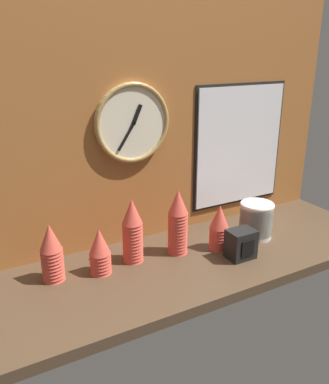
{
  "coord_description": "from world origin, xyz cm",
  "views": [
    {
      "loc": [
        -82.19,
        -117.79,
        77.8
      ],
      "look_at": [
        -14.78,
        4.0,
        27.36
      ],
      "focal_mm": 38.0,
      "sensor_mm": 36.0,
      "label": 1
    }
  ],
  "objects_px": {
    "cup_stack_center_right": "(219,227)",
    "menu_board": "(239,146)",
    "cup_stack_center": "(178,222)",
    "napkin_dispenser": "(241,244)",
    "bowl_stack_right": "(256,219)",
    "cup_stack_left": "(100,251)",
    "wall_clock": "(133,123)",
    "cup_stack_far_left": "(52,253)",
    "cup_stack_center_left": "(132,231)"
  },
  "relations": [
    {
      "from": "cup_stack_far_left",
      "to": "napkin_dispenser",
      "type": "relative_size",
      "value": 1.84
    },
    {
      "from": "cup_stack_center_left",
      "to": "menu_board",
      "type": "bearing_deg",
      "value": 14.5
    },
    {
      "from": "cup_stack_center",
      "to": "bowl_stack_right",
      "type": "bearing_deg",
      "value": -6.37
    },
    {
      "from": "cup_stack_center_right",
      "to": "cup_stack_left",
      "type": "distance_m",
      "value": 0.49
    },
    {
      "from": "cup_stack_far_left",
      "to": "napkin_dispenser",
      "type": "distance_m",
      "value": 0.7
    },
    {
      "from": "cup_stack_far_left",
      "to": "cup_stack_center_right",
      "type": "xyz_separation_m",
      "value": [
        0.65,
        -0.09,
        -0.01
      ]
    },
    {
      "from": "bowl_stack_right",
      "to": "cup_stack_center",
      "type": "bearing_deg",
      "value": 173.63
    },
    {
      "from": "cup_stack_far_left",
      "to": "cup_stack_center",
      "type": "xyz_separation_m",
      "value": [
        0.48,
        -0.04,
        0.03
      ]
    },
    {
      "from": "napkin_dispenser",
      "to": "menu_board",
      "type": "bearing_deg",
      "value": 54.52
    },
    {
      "from": "menu_board",
      "to": "napkin_dispenser",
      "type": "distance_m",
      "value": 0.51
    },
    {
      "from": "bowl_stack_right",
      "to": "napkin_dispenser",
      "type": "xyz_separation_m",
      "value": [
        -0.17,
        -0.11,
        -0.02
      ]
    },
    {
      "from": "cup_stack_center_right",
      "to": "menu_board",
      "type": "bearing_deg",
      "value": 40.97
    },
    {
      "from": "cup_stack_left",
      "to": "menu_board",
      "type": "relative_size",
      "value": 0.31
    },
    {
      "from": "cup_stack_center_left",
      "to": "menu_board",
      "type": "distance_m",
      "value": 0.67
    },
    {
      "from": "bowl_stack_right",
      "to": "wall_clock",
      "type": "xyz_separation_m",
      "value": [
        -0.46,
        0.22,
        0.42
      ]
    },
    {
      "from": "cup_stack_center_left",
      "to": "menu_board",
      "type": "height_order",
      "value": "menu_board"
    },
    {
      "from": "cup_stack_left",
      "to": "wall_clock",
      "type": "bearing_deg",
      "value": 38.23
    },
    {
      "from": "bowl_stack_right",
      "to": "menu_board",
      "type": "height_order",
      "value": "menu_board"
    },
    {
      "from": "cup_stack_center_right",
      "to": "wall_clock",
      "type": "xyz_separation_m",
      "value": [
        -0.26,
        0.23,
        0.4
      ]
    },
    {
      "from": "cup_stack_far_left",
      "to": "bowl_stack_right",
      "type": "relative_size",
      "value": 1.36
    },
    {
      "from": "cup_stack_left",
      "to": "bowl_stack_right",
      "type": "distance_m",
      "value": 0.69
    },
    {
      "from": "cup_stack_left",
      "to": "menu_board",
      "type": "distance_m",
      "value": 0.82
    },
    {
      "from": "wall_clock",
      "to": "cup_stack_far_left",
      "type": "bearing_deg",
      "value": -160.22
    },
    {
      "from": "cup_stack_left",
      "to": "bowl_stack_right",
      "type": "xyz_separation_m",
      "value": [
        0.69,
        -0.04,
        -0.01
      ]
    },
    {
      "from": "cup_stack_center_right",
      "to": "cup_stack_center_left",
      "type": "height_order",
      "value": "cup_stack_center_left"
    },
    {
      "from": "cup_stack_left",
      "to": "wall_clock",
      "type": "distance_m",
      "value": 0.5
    },
    {
      "from": "cup_stack_center_right",
      "to": "napkin_dispenser",
      "type": "xyz_separation_m",
      "value": [
        0.03,
        -0.1,
        -0.04
      ]
    },
    {
      "from": "cup_stack_far_left",
      "to": "cup_stack_left",
      "type": "bearing_deg",
      "value": -12.87
    },
    {
      "from": "bowl_stack_right",
      "to": "menu_board",
      "type": "bearing_deg",
      "value": 72.8
    },
    {
      "from": "cup_stack_center_right",
      "to": "cup_stack_left",
      "type": "height_order",
      "value": "cup_stack_center_right"
    },
    {
      "from": "bowl_stack_right",
      "to": "cup_stack_far_left",
      "type": "bearing_deg",
      "value": 174.63
    },
    {
      "from": "cup_stack_center",
      "to": "cup_stack_left",
      "type": "distance_m",
      "value": 0.32
    },
    {
      "from": "cup_stack_far_left",
      "to": "cup_stack_center_right",
      "type": "height_order",
      "value": "cup_stack_far_left"
    },
    {
      "from": "wall_clock",
      "to": "menu_board",
      "type": "height_order",
      "value": "wall_clock"
    },
    {
      "from": "cup_stack_center_left",
      "to": "cup_stack_left",
      "type": "height_order",
      "value": "cup_stack_center_left"
    },
    {
      "from": "cup_stack_center",
      "to": "cup_stack_center_right",
      "type": "bearing_deg",
      "value": -16.88
    },
    {
      "from": "wall_clock",
      "to": "menu_board",
      "type": "xyz_separation_m",
      "value": [
        0.53,
        0.01,
        -0.15
      ]
    },
    {
      "from": "cup_stack_center_right",
      "to": "bowl_stack_right",
      "type": "height_order",
      "value": "cup_stack_center_right"
    },
    {
      "from": "cup_stack_center_left",
      "to": "wall_clock",
      "type": "distance_m",
      "value": 0.41
    },
    {
      "from": "cup_stack_center_left",
      "to": "wall_clock",
      "type": "relative_size",
      "value": 0.81
    },
    {
      "from": "cup_stack_center_left",
      "to": "menu_board",
      "type": "xyz_separation_m",
      "value": [
        0.62,
        0.16,
        0.22
      ]
    },
    {
      "from": "cup_stack_center_right",
      "to": "cup_stack_left",
      "type": "bearing_deg",
      "value": 173.91
    },
    {
      "from": "cup_stack_far_left",
      "to": "cup_stack_left",
      "type": "height_order",
      "value": "cup_stack_far_left"
    },
    {
      "from": "cup_stack_center",
      "to": "menu_board",
      "type": "xyz_separation_m",
      "value": [
        0.43,
        0.19,
        0.21
      ]
    },
    {
      "from": "cup_stack_center",
      "to": "napkin_dispenser",
      "type": "xyz_separation_m",
      "value": [
        0.19,
        -0.15,
        -0.07
      ]
    },
    {
      "from": "cup_stack_far_left",
      "to": "wall_clock",
      "type": "relative_size",
      "value": 0.68
    },
    {
      "from": "cup_stack_center_right",
      "to": "menu_board",
      "type": "height_order",
      "value": "menu_board"
    },
    {
      "from": "cup_stack_far_left",
      "to": "wall_clock",
      "type": "distance_m",
      "value": 0.56
    },
    {
      "from": "cup_stack_far_left",
      "to": "wall_clock",
      "type": "height_order",
      "value": "wall_clock"
    },
    {
      "from": "cup_stack_far_left",
      "to": "menu_board",
      "type": "relative_size",
      "value": 0.38
    }
  ]
}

